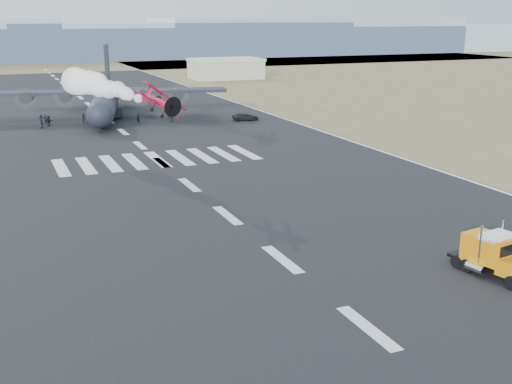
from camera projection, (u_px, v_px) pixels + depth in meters
ground at (368, 328)px, 37.86m from camera, size 500.00×500.00×0.00m
scrub_far at (39, 65)px, 242.45m from camera, size 500.00×80.00×0.00m
runway_markings at (140, 145)px, 91.23m from camera, size 60.00×260.00×0.01m
ridge_seg_d at (32, 44)px, 267.41m from camera, size 150.00×50.00×13.00m
ridge_seg_e at (182, 39)px, 291.33m from camera, size 150.00×50.00×15.00m
ridge_seg_f at (309, 36)px, 315.26m from camera, size 150.00×50.00×17.00m
ridge_seg_g at (418, 38)px, 339.98m from camera, size 150.00×50.00×13.00m
hangar_right at (226, 68)px, 187.61m from camera, size 20.50×12.50×5.90m
semi_truck at (494, 255)px, 45.08m from camera, size 3.32×7.25×3.18m
aerobatic_biplane at (159, 101)px, 63.62m from camera, size 4.84×5.24×4.31m
smoke_trail at (89, 83)px, 79.64m from camera, size 6.33×23.70×3.57m
transport_aircraft at (105, 99)px, 115.79m from camera, size 43.13×35.28×12.53m
support_vehicle at (246, 117)px, 113.00m from camera, size 4.77×2.61×1.27m
crew_a at (138, 118)px, 109.90m from camera, size 0.79×0.82×1.73m
crew_b at (113, 116)px, 111.78m from camera, size 0.55×0.88×1.80m
crew_c at (172, 117)px, 111.51m from camera, size 1.21×0.84×1.70m
crew_d at (41, 119)px, 109.44m from camera, size 1.04×0.73×1.61m
crew_e at (41, 123)px, 104.89m from camera, size 0.67×0.92×1.71m
crew_f at (49, 121)px, 107.11m from camera, size 1.31×1.68×1.77m
crew_g at (45, 119)px, 108.80m from camera, size 0.81×0.80×1.72m
crew_h at (84, 118)px, 109.91m from camera, size 0.56×0.84×1.66m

